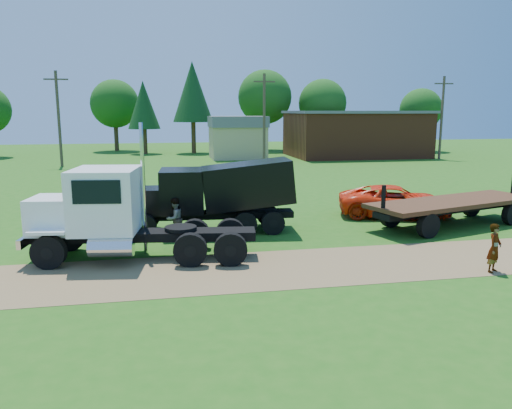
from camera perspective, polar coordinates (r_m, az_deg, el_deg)
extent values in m
plane|color=#1F5B13|center=(17.32, 5.33, -7.13)|extent=(140.00, 140.00, 0.00)
cube|color=olive|center=(17.32, 5.33, -7.11)|extent=(120.00, 4.20, 0.01)
cube|color=black|center=(18.53, -12.51, -3.44)|extent=(8.00, 2.08, 0.32)
cylinder|color=black|center=(18.30, -22.61, -5.05)|extent=(1.20, 0.53, 1.16)
cylinder|color=black|center=(18.30, -22.61, -5.05)|extent=(0.46, 0.44, 0.41)
cylinder|color=black|center=(20.38, -20.52, -3.36)|extent=(1.20, 0.53, 1.16)
cylinder|color=black|center=(20.38, -20.52, -3.36)|extent=(0.46, 0.44, 0.41)
cylinder|color=black|center=(17.30, -7.51, -5.18)|extent=(1.20, 0.53, 1.16)
cylinder|color=black|center=(17.30, -7.51, -5.18)|extent=(0.46, 0.44, 0.41)
cylinder|color=black|center=(19.48, -7.01, -3.37)|extent=(1.20, 0.53, 1.16)
cylinder|color=black|center=(19.48, -7.01, -3.37)|extent=(0.46, 0.44, 0.41)
cylinder|color=black|center=(17.25, -2.93, -5.15)|extent=(1.20, 0.53, 1.16)
cylinder|color=black|center=(17.25, -2.93, -5.15)|extent=(0.46, 0.44, 0.41)
cylinder|color=black|center=(19.44, -2.95, -3.34)|extent=(1.20, 0.53, 1.16)
cylinder|color=black|center=(19.44, -2.95, -3.34)|extent=(0.46, 0.44, 0.41)
cube|color=white|center=(19.09, -21.57, -1.08)|extent=(2.13, 2.04, 1.27)
cube|color=silver|center=(19.42, -24.23, -1.25)|extent=(0.30, 1.58, 1.06)
cube|color=silver|center=(19.59, -24.21, -3.37)|extent=(0.49, 2.43, 0.32)
cube|color=white|center=(18.52, -16.71, 0.55)|extent=(2.55, 2.82, 2.22)
cube|color=black|center=(18.74, -20.03, 1.94)|extent=(0.34, 2.10, 0.90)
cube|color=black|center=(17.22, -17.78, 1.36)|extent=(1.58, 0.26, 0.79)
cube|color=black|center=(19.68, -15.93, 2.57)|extent=(1.58, 0.26, 0.79)
cube|color=white|center=(18.14, -22.77, -2.95)|extent=(1.32, 0.64, 0.11)
cube|color=white|center=(20.23, -20.65, -1.46)|extent=(1.32, 0.64, 0.11)
cylinder|color=silver|center=(17.58, -16.20, -4.73)|extent=(1.55, 0.83, 0.64)
cylinder|color=silver|center=(18.80, -12.73, 1.70)|extent=(0.17, 0.17, 4.87)
cylinder|color=black|center=(18.30, -8.61, -2.69)|extent=(1.31, 1.31, 0.13)
cube|color=black|center=(22.23, -5.27, -1.17)|extent=(7.45, 1.49, 0.28)
cylinder|color=black|center=(21.46, -12.63, -2.45)|extent=(1.04, 0.40, 1.02)
cylinder|color=black|center=(21.46, -12.63, -2.45)|extent=(0.38, 0.37, 0.36)
cylinder|color=black|center=(23.34, -12.15, -1.38)|extent=(1.04, 0.40, 1.02)
cylinder|color=black|center=(23.34, -12.15, -1.38)|extent=(0.38, 0.37, 0.36)
cylinder|color=black|center=(21.42, -1.24, -2.21)|extent=(1.04, 0.40, 1.02)
cylinder|color=black|center=(21.42, -1.24, -2.21)|extent=(0.38, 0.37, 0.36)
cylinder|color=black|center=(23.31, -1.68, -1.16)|extent=(1.04, 0.40, 1.02)
cylinder|color=black|center=(23.31, -1.68, -1.16)|extent=(0.38, 0.37, 0.36)
cylinder|color=black|center=(21.56, 1.95, -2.13)|extent=(1.04, 0.40, 1.02)
cylinder|color=black|center=(21.56, 1.95, -2.13)|extent=(0.38, 0.37, 0.36)
cylinder|color=black|center=(23.44, 1.25, -1.09)|extent=(1.04, 0.40, 1.02)
cylinder|color=black|center=(23.44, 1.25, -1.09)|extent=(0.38, 0.37, 0.36)
cube|color=black|center=(22.21, -12.24, 0.45)|extent=(1.78, 1.69, 1.11)
cube|color=silver|center=(22.32, -14.36, 0.28)|extent=(0.18, 1.39, 0.92)
cube|color=black|center=(22.04, -8.45, 1.59)|extent=(2.01, 2.35, 1.85)
cube|color=black|center=(22.03, -10.84, 2.61)|extent=(0.19, 1.85, 0.74)
cube|color=black|center=(22.10, -1.01, 2.34)|extent=(4.21, 2.52, 2.25)
imported|color=red|center=(26.14, 15.67, 0.36)|extent=(6.18, 4.20, 1.57)
cube|color=#3D2613|center=(24.76, 21.58, 0.25)|extent=(8.97, 4.91, 0.19)
cube|color=black|center=(24.81, 21.54, -0.36)|extent=(8.54, 3.47, 0.27)
cylinder|color=black|center=(22.17, 19.08, -2.29)|extent=(1.12, 0.61, 1.07)
cylinder|color=black|center=(23.73, 15.15, -1.24)|extent=(1.12, 0.61, 1.07)
cylinder|color=black|center=(26.28, 27.20, -0.93)|extent=(1.12, 0.61, 1.07)
cylinder|color=black|center=(27.61, 23.41, -0.12)|extent=(1.12, 0.61, 1.07)
cube|color=black|center=(21.71, 14.37, 0.74)|extent=(0.16, 0.16, 1.07)
imported|color=#999999|center=(18.28, 25.60, -4.53)|extent=(0.72, 0.66, 1.64)
imported|color=#999999|center=(21.04, -9.29, -1.60)|extent=(1.06, 1.05, 1.72)
cube|color=brown|center=(60.32, 11.27, 7.81)|extent=(15.00, 10.00, 5.00)
cube|color=slate|center=(60.25, 11.36, 10.32)|extent=(15.40, 10.40, 0.30)
cube|color=tan|center=(56.60, -2.11, 7.12)|extent=(6.00, 5.00, 3.60)
cube|color=slate|center=(56.50, -2.13, 9.45)|extent=(6.20, 5.40, 1.20)
cylinder|color=#443426|center=(51.67, -21.61, 9.05)|extent=(0.28, 0.28, 9.00)
cube|color=#443426|center=(51.75, -21.90, 13.14)|extent=(2.20, 0.14, 0.14)
cylinder|color=#443426|center=(51.94, 0.94, 9.79)|extent=(0.28, 0.28, 9.00)
cube|color=#443426|center=(52.01, 0.96, 13.87)|extent=(2.20, 0.14, 0.14)
cylinder|color=#443426|center=(59.37, 20.45, 9.24)|extent=(0.28, 0.28, 9.00)
cube|color=#443426|center=(59.44, 20.69, 12.80)|extent=(2.20, 0.14, 0.14)
cylinder|color=#3C2D18|center=(69.78, -15.66, 7.30)|extent=(0.56, 0.56, 3.35)
sphere|color=#124711|center=(69.69, -15.85, 11.03)|extent=(6.31, 6.31, 6.31)
cylinder|color=#3C2D18|center=(63.88, -7.14, 7.62)|extent=(0.56, 0.56, 3.98)
cone|color=black|center=(63.84, -7.26, 12.66)|extent=(5.00, 5.00, 7.39)
cylinder|color=#3C2D18|center=(68.54, 0.99, 7.83)|extent=(0.56, 0.56, 3.83)
sphere|color=#124711|center=(68.48, 1.00, 12.18)|extent=(7.22, 7.22, 7.22)
cylinder|color=#3C2D18|center=(69.26, 7.51, 7.60)|extent=(0.56, 0.56, 3.40)
sphere|color=#124711|center=(69.17, 7.60, 11.42)|extent=(6.42, 6.42, 6.42)
cylinder|color=#3C2D18|center=(70.45, 18.12, 7.02)|extent=(0.56, 0.56, 2.93)
sphere|color=#124711|center=(70.34, 18.31, 10.26)|extent=(5.53, 5.53, 5.53)
cylinder|color=#3C2D18|center=(64.07, -12.57, 7.08)|extent=(0.56, 0.56, 3.14)
cone|color=black|center=(63.97, -12.74, 11.04)|extent=(3.94, 3.94, 5.82)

